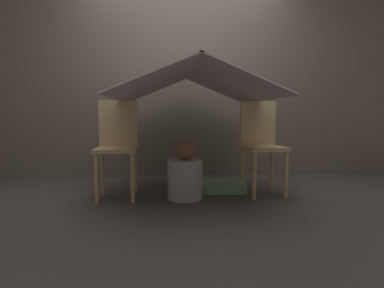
{
  "coord_description": "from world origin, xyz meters",
  "views": [
    {
      "loc": [
        -0.26,
        -2.59,
        0.76
      ],
      "look_at": [
        0.0,
        0.21,
        0.5
      ],
      "focal_mm": 28.0,
      "sensor_mm": 36.0,
      "label": 1
    }
  ],
  "objects": [
    {
      "name": "ground_plane",
      "position": [
        0.0,
        0.0,
        0.0
      ],
      "size": [
        8.8,
        8.8,
        0.0
      ],
      "primitive_type": "plane",
      "color": "#47423D"
    },
    {
      "name": "wall_back",
      "position": [
        0.0,
        1.24,
        1.25
      ],
      "size": [
        7.0,
        0.05,
        2.5
      ],
      "color": "#6B6056",
      "rests_on": "ground_plane"
    },
    {
      "name": "chair_left",
      "position": [
        -0.7,
        0.27,
        0.51
      ],
      "size": [
        0.37,
        0.37,
        0.92
      ],
      "rotation": [
        0.0,
        0.0,
        0.02
      ],
      "color": "#D1B27F",
      "rests_on": "ground_plane"
    },
    {
      "name": "chair_right",
      "position": [
        0.69,
        0.27,
        0.51
      ],
      "size": [
        0.39,
        0.39,
        0.92
      ],
      "rotation": [
        0.0,
        0.0,
        0.08
      ],
      "color": "#D1B27F",
      "rests_on": "ground_plane"
    },
    {
      "name": "sheet_canopy",
      "position": [
        0.0,
        0.21,
        1.06
      ],
      "size": [
        1.4,
        1.47,
        0.3
      ],
      "color": "silver"
    },
    {
      "name": "person_front",
      "position": [
        -0.07,
        0.14,
        0.22
      ],
      "size": [
        0.32,
        0.32,
        0.55
      ],
      "color": "#B2B2B7",
      "rests_on": "ground_plane"
    },
    {
      "name": "floor_cushion",
      "position": [
        0.33,
        0.4,
        0.05
      ],
      "size": [
        0.44,
        0.35,
        0.1
      ],
      "color": "#7FB27F",
      "rests_on": "ground_plane"
    }
  ]
}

